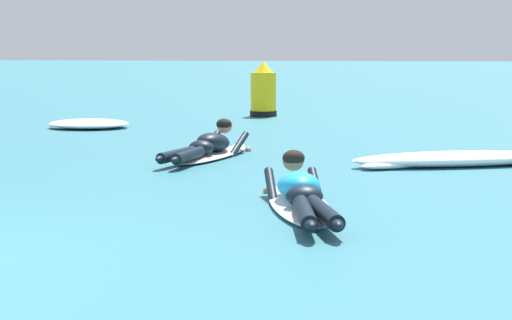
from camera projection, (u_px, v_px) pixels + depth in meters
ground_plane at (169, 128)px, 15.55m from camera, size 120.00×120.00×0.00m
surfer_near at (301, 195)px, 7.92m from camera, size 1.00×2.66×0.54m
surfer_far at (209, 148)px, 11.49m from camera, size 0.97×2.47×0.55m
whitewater_front at (459, 159)px, 10.77m from camera, size 2.82×1.40×0.19m
whitewater_mid_left at (89, 124)px, 15.59m from camera, size 1.51×1.22×0.16m
channel_marker_buoy at (263, 94)px, 18.06m from camera, size 0.57×0.57×1.16m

